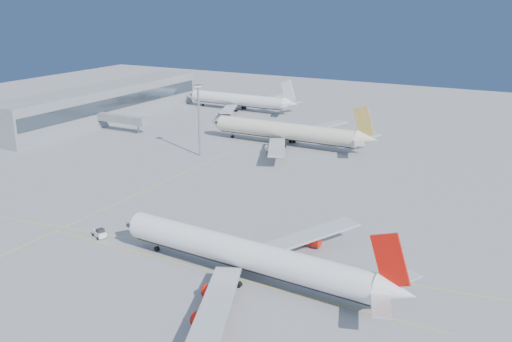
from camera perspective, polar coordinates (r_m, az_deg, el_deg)
name	(u,v)px	position (r m, az deg, el deg)	size (l,w,h in m)	color
ground	(233,243)	(128.79, -2.35, -7.18)	(500.00, 500.00, 0.00)	slate
terminal	(105,104)	(259.24, -14.89, 6.53)	(18.40, 110.00, 15.00)	gray
jet_bridge	(124,119)	(235.80, -13.07, 5.06)	(23.60, 3.60, 6.90)	gray
taxiway_lines	(194,221)	(141.03, -6.21, -5.03)	(118.86, 140.00, 0.02)	#DAC60C
airliner_virgin	(249,256)	(111.45, -0.68, -8.46)	(65.82, 59.03, 16.23)	white
airliner_etihad	(289,131)	(208.73, 3.28, 3.97)	(67.04, 62.12, 17.54)	beige
airliner_third	(240,100)	(273.60, -1.59, 7.10)	(61.16, 56.49, 16.43)	white
pushback_tug	(100,233)	(135.90, -15.36, -6.01)	(4.29, 3.51, 2.16)	white
light_mast	(199,114)	(194.23, -5.75, 5.67)	(2.12, 2.12, 24.55)	gray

